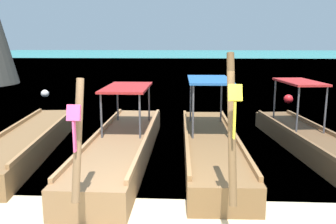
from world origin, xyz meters
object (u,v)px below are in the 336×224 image
at_px(longtail_boat_orange_ribbon, 29,142).
at_px(longtail_boat_yellow_ribbon, 210,145).
at_px(longtail_boat_turquoise_ribbon, 307,138).
at_px(mooring_buoy_far, 45,94).
at_px(longtail_boat_pink_ribbon, 123,145).
at_px(mooring_buoy_near, 288,99).

distance_m(longtail_boat_orange_ribbon, longtail_boat_yellow_ribbon, 4.85).
distance_m(longtail_boat_turquoise_ribbon, mooring_buoy_far, 14.10).
distance_m(longtail_boat_orange_ribbon, longtail_boat_pink_ribbon, 2.62).
bearing_deg(longtail_boat_orange_ribbon, longtail_boat_yellow_ribbon, -2.17).
xyz_separation_m(longtail_boat_yellow_ribbon, mooring_buoy_far, (-8.24, 9.73, -0.14)).
bearing_deg(longtail_boat_pink_ribbon, longtail_boat_orange_ribbon, 172.87).
bearing_deg(longtail_boat_yellow_ribbon, longtail_boat_pink_ribbon, -176.40).
distance_m(longtail_boat_yellow_ribbon, longtail_boat_turquoise_ribbon, 2.84).
bearing_deg(longtail_boat_orange_ribbon, mooring_buoy_near, 42.41).
height_order(longtail_boat_pink_ribbon, mooring_buoy_near, longtail_boat_pink_ribbon).
bearing_deg(mooring_buoy_far, longtail_boat_pink_ribbon, -58.72).
relative_size(longtail_boat_turquoise_ribbon, mooring_buoy_far, 15.66).
bearing_deg(longtail_boat_turquoise_ribbon, mooring_buoy_near, 78.52).
height_order(mooring_buoy_near, mooring_buoy_far, mooring_buoy_near).
xyz_separation_m(longtail_boat_orange_ribbon, longtail_boat_turquoise_ribbon, (7.56, 0.66, 0.03)).
distance_m(longtail_boat_turquoise_ribbon, mooring_buoy_near, 7.82).
distance_m(longtail_boat_pink_ribbon, mooring_buoy_far, 11.55).
relative_size(longtail_boat_pink_ribbon, longtail_boat_turquoise_ribbon, 1.13).
bearing_deg(mooring_buoy_far, longtail_boat_yellow_ribbon, -49.72).
height_order(longtail_boat_pink_ribbon, longtail_boat_yellow_ribbon, longtail_boat_yellow_ribbon).
bearing_deg(longtail_boat_pink_ribbon, mooring_buoy_far, 121.28).
xyz_separation_m(longtail_boat_pink_ribbon, mooring_buoy_near, (6.51, 8.65, -0.12)).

